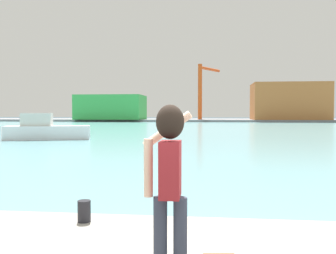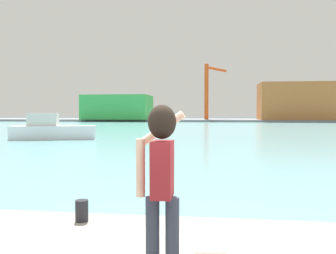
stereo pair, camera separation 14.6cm
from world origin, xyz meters
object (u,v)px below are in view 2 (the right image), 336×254
(harbor_bollard, at_px, (82,211))
(warehouse_left, at_px, (118,107))
(boat_moored, at_px, (52,130))
(warehouse_right, at_px, (296,101))
(person_photographer, at_px, (161,173))
(port_crane, at_px, (209,86))

(harbor_bollard, bearing_deg, warehouse_left, 105.04)
(warehouse_left, bearing_deg, boat_moored, -79.74)
(harbor_bollard, relative_size, warehouse_right, 0.02)
(person_photographer, height_order, warehouse_left, warehouse_left)
(person_photographer, height_order, harbor_bollard, person_photographer)
(warehouse_left, height_order, warehouse_right, warehouse_right)
(boat_moored, height_order, warehouse_left, warehouse_left)
(person_photographer, distance_m, harbor_bollard, 2.46)
(boat_moored, xyz_separation_m, warehouse_left, (-10.98, 60.69, 2.74))
(harbor_bollard, relative_size, port_crane, 0.02)
(person_photographer, bearing_deg, port_crane, 0.26)
(person_photographer, height_order, port_crane, port_crane)
(person_photographer, height_order, warehouse_right, warehouse_right)
(person_photographer, relative_size, harbor_bollard, 5.35)
(person_photographer, distance_m, port_crane, 88.37)
(person_photographer, xyz_separation_m, harbor_bollard, (-1.49, 1.73, -0.90))
(warehouse_left, distance_m, port_crane, 23.51)
(boat_moored, bearing_deg, warehouse_left, 84.75)
(boat_moored, bearing_deg, harbor_bollard, -79.33)
(warehouse_right, bearing_deg, harbor_bollard, -103.65)
(port_crane, bearing_deg, boat_moored, -100.75)
(person_photographer, height_order, boat_moored, person_photographer)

